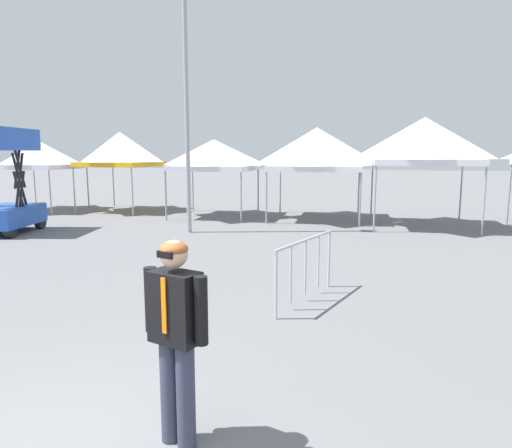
% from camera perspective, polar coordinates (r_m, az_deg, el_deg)
% --- Properties ---
extents(canopy_tent_behind_left, '(3.08, 3.08, 3.01)m').
position_cam_1_polar(canopy_tent_behind_left, '(22.03, -25.34, 7.78)').
color(canopy_tent_behind_left, '#9E9EA3').
rests_on(canopy_tent_behind_left, ground).
extents(canopy_tent_right_of_center, '(2.99, 2.99, 3.37)m').
position_cam_1_polar(canopy_tent_right_of_center, '(20.63, -16.52, 8.90)').
color(canopy_tent_right_of_center, '#9E9EA3').
rests_on(canopy_tent_right_of_center, ground).
extents(canopy_tent_far_right, '(3.17, 3.17, 3.01)m').
position_cam_1_polar(canopy_tent_far_right, '(18.08, -5.23, 8.54)').
color(canopy_tent_far_right, '#9E9EA3').
rests_on(canopy_tent_far_right, ground).
extents(canopy_tent_center, '(3.59, 3.59, 3.42)m').
position_cam_1_polar(canopy_tent_center, '(17.48, 7.56, 9.22)').
color(canopy_tent_center, '#9E9EA3').
rests_on(canopy_tent_center, ground).
extents(canopy_tent_far_left, '(3.49, 3.49, 3.66)m').
position_cam_1_polar(canopy_tent_far_left, '(16.49, 20.19, 9.64)').
color(canopy_tent_far_left, '#9E9EA3').
rests_on(canopy_tent_far_left, ground).
extents(scissor_lift, '(1.88, 2.55, 3.23)m').
position_cam_1_polar(scissor_lift, '(16.23, -28.69, 2.62)').
color(scissor_lift, black).
rests_on(scissor_lift, ground).
extents(person_foreground, '(0.63, 0.35, 1.78)m').
position_cam_1_polar(person_foreground, '(3.95, -9.95, -12.71)').
color(person_foreground, '#33384C').
rests_on(person_foreground, ground).
extents(light_pole_near_lift, '(0.36, 0.36, 9.91)m').
position_cam_1_polar(light_pole_near_lift, '(14.77, -8.78, 20.65)').
color(light_pole_near_lift, '#9E9EA3').
rests_on(light_pole_near_lift, ground).
extents(crowd_barrier_mid_lot, '(0.65, 2.03, 1.08)m').
position_cam_1_polar(crowd_barrier_mid_lot, '(7.69, 6.19, -4.18)').
color(crowd_barrier_mid_lot, '#B7BABF').
rests_on(crowd_barrier_mid_lot, ground).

